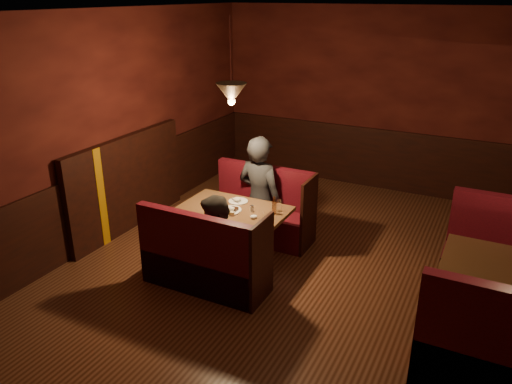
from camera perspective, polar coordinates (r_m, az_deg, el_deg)
The scene contains 6 objects.
room at distance 5.24m, azimuth 4.85°, elevation -0.83°, with size 6.02×7.02×2.92m.
main_table at distance 5.98m, azimuth -2.44°, elevation -3.28°, with size 1.28×0.78×0.90m.
main_bench_far at distance 6.65m, azimuth 0.75°, elevation -2.68°, with size 1.41×0.50×0.96m.
main_bench_near at distance 5.53m, azimuth -6.01°, elevation -8.25°, with size 1.41×0.50×0.96m.
diner_a at distance 6.43m, azimuth 0.43°, elevation 1.91°, with size 0.64×0.42×1.75m, color #28282C.
diner_b at distance 5.37m, azimuth -4.50°, elevation -4.26°, with size 0.69×0.54×1.42m, color black.
Camera 1 is at (1.52, -4.45, 3.07)m, focal length 35.00 mm.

